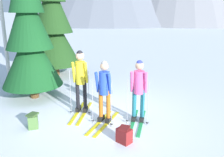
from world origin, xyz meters
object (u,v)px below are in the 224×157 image
(skier_in_pink, at_px, (139,89))
(birch_tree_tall, at_px, (4,35))
(backpack_on_snow_front, at_px, (33,121))
(skier_in_blue, at_px, (104,90))
(backpack_on_snow_beside, at_px, (124,135))
(skier_in_yellow, at_px, (81,78))
(pine_tree_mid, at_px, (52,19))
(pine_tree_near, at_px, (29,33))

(skier_in_pink, xyz_separation_m, birch_tree_tall, (-6.34, 2.26, 0.99))
(birch_tree_tall, height_order, backpack_on_snow_front, birch_tree_tall)
(skier_in_blue, xyz_separation_m, birch_tree_tall, (-5.50, 2.60, 1.00))
(skier_in_blue, xyz_separation_m, backpack_on_snow_beside, (0.80, -0.83, -0.74))
(skier_in_yellow, relative_size, skier_in_blue, 1.09)
(birch_tree_tall, bearing_deg, skier_in_pink, -19.61)
(skier_in_pink, distance_m, backpack_on_snow_front, 2.87)
(skier_in_yellow, distance_m, skier_in_pink, 1.73)
(birch_tree_tall, relative_size, backpack_on_snow_beside, 9.76)
(skier_in_blue, distance_m, pine_tree_mid, 5.65)
(pine_tree_mid, bearing_deg, skier_in_yellow, -48.66)
(skier_in_yellow, height_order, skier_in_pink, skier_in_yellow)
(skier_in_yellow, bearing_deg, pine_tree_mid, 131.34)
(skier_in_yellow, relative_size, backpack_on_snow_beside, 4.75)
(pine_tree_near, height_order, backpack_on_snow_front, pine_tree_near)
(birch_tree_tall, distance_m, backpack_on_snow_beside, 7.38)
(pine_tree_mid, bearing_deg, pine_tree_near, -72.43)
(skier_in_blue, bearing_deg, skier_in_yellow, 155.55)
(skier_in_pink, bearing_deg, backpack_on_snow_beside, -92.12)
(skier_in_blue, distance_m, backpack_on_snow_front, 2.01)
(skier_in_yellow, height_order, skier_in_blue, skier_in_yellow)
(backpack_on_snow_beside, bearing_deg, birch_tree_tall, 151.39)
(skier_in_blue, bearing_deg, pine_tree_mid, 135.55)
(skier_in_yellow, distance_m, pine_tree_near, 2.47)
(skier_in_yellow, relative_size, birch_tree_tall, 0.49)
(skier_in_blue, height_order, pine_tree_mid, pine_tree_mid)
(skier_in_yellow, distance_m, backpack_on_snow_beside, 2.26)
(skier_in_pink, bearing_deg, skier_in_blue, -157.86)
(backpack_on_snow_front, bearing_deg, skier_in_blue, 28.97)
(backpack_on_snow_front, bearing_deg, backpack_on_snow_beside, 1.64)
(skier_in_yellow, xyz_separation_m, pine_tree_mid, (-2.99, 3.40, 1.49))
(birch_tree_tall, distance_m, backpack_on_snow_front, 5.50)
(skier_in_blue, distance_m, backpack_on_snow_beside, 1.37)
(skier_in_pink, xyz_separation_m, pine_tree_mid, (-4.72, 3.45, 1.59))
(skier_in_pink, relative_size, pine_tree_mid, 0.31)
(pine_tree_mid, bearing_deg, birch_tree_tall, -143.66)
(skier_in_yellow, height_order, backpack_on_snow_front, skier_in_yellow)
(birch_tree_tall, bearing_deg, pine_tree_mid, 36.34)
(skier_in_blue, distance_m, skier_in_pink, 0.91)
(pine_tree_near, relative_size, pine_tree_mid, 0.87)
(skier_in_blue, height_order, backpack_on_snow_front, skier_in_blue)
(backpack_on_snow_beside, bearing_deg, skier_in_yellow, 143.74)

